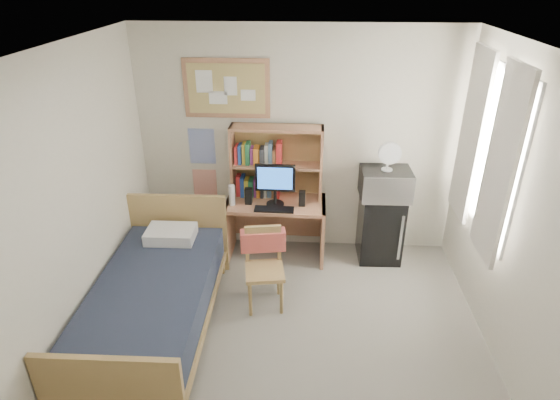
# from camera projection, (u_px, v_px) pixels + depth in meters

# --- Properties ---
(floor) EXTENTS (3.60, 4.20, 0.02)m
(floor) POSITION_uv_depth(u_px,v_px,m) (289.00, 372.00, 4.01)
(floor) COLOR gray
(floor) RESTS_ON ground
(ceiling) EXTENTS (3.60, 4.20, 0.02)m
(ceiling) POSITION_uv_depth(u_px,v_px,m) (292.00, 59.00, 2.84)
(ceiling) COLOR white
(ceiling) RESTS_ON wall_back
(wall_back) EXTENTS (3.60, 0.04, 2.60)m
(wall_back) POSITION_uv_depth(u_px,v_px,m) (298.00, 144.00, 5.29)
(wall_back) COLOR silver
(wall_back) RESTS_ON floor
(wall_left) EXTENTS (0.04, 4.20, 2.60)m
(wall_left) POSITION_uv_depth(u_px,v_px,m) (51.00, 234.00, 3.52)
(wall_left) COLOR silver
(wall_left) RESTS_ON floor
(wall_right) EXTENTS (0.04, 4.20, 2.60)m
(wall_right) POSITION_uv_depth(u_px,v_px,m) (543.00, 250.00, 3.32)
(wall_right) COLOR silver
(wall_right) RESTS_ON floor
(window_unit) EXTENTS (0.10, 1.40, 1.70)m
(window_unit) POSITION_uv_depth(u_px,v_px,m) (488.00, 150.00, 4.26)
(window_unit) COLOR white
(window_unit) RESTS_ON wall_right
(curtain_left) EXTENTS (0.04, 0.55, 1.70)m
(curtain_left) POSITION_uv_depth(u_px,v_px,m) (500.00, 167.00, 3.90)
(curtain_left) COLOR white
(curtain_left) RESTS_ON wall_right
(curtain_right) EXTENTS (0.04, 0.55, 1.70)m
(curtain_right) POSITION_uv_depth(u_px,v_px,m) (471.00, 136.00, 4.62)
(curtain_right) COLOR white
(curtain_right) RESTS_ON wall_right
(bulletin_board) EXTENTS (0.94, 0.03, 0.64)m
(bulletin_board) POSITION_uv_depth(u_px,v_px,m) (227.00, 88.00, 5.04)
(bulletin_board) COLOR tan
(bulletin_board) RESTS_ON wall_back
(poster_wave) EXTENTS (0.30, 0.01, 0.42)m
(poster_wave) POSITION_uv_depth(u_px,v_px,m) (202.00, 146.00, 5.37)
(poster_wave) COLOR #2A45AA
(poster_wave) RESTS_ON wall_back
(poster_japan) EXTENTS (0.28, 0.01, 0.36)m
(poster_japan) POSITION_uv_depth(u_px,v_px,m) (205.00, 183.00, 5.58)
(poster_japan) COLOR #D14224
(poster_japan) RESTS_ON wall_back
(desk) EXTENTS (1.14, 0.58, 0.71)m
(desk) POSITION_uv_depth(u_px,v_px,m) (276.00, 229.00, 5.46)
(desk) COLOR #AE7855
(desk) RESTS_ON floor
(desk_chair) EXTENTS (0.47, 0.47, 0.83)m
(desk_chair) POSITION_uv_depth(u_px,v_px,m) (265.00, 271.00, 4.61)
(desk_chair) COLOR tan
(desk_chair) RESTS_ON floor
(mini_fridge) EXTENTS (0.48, 0.48, 0.80)m
(mini_fridge) POSITION_uv_depth(u_px,v_px,m) (380.00, 227.00, 5.41)
(mini_fridge) COLOR black
(mini_fridge) RESTS_ON floor
(bed) EXTENTS (1.06, 2.07, 0.57)m
(bed) POSITION_uv_depth(u_px,v_px,m) (154.00, 308.00, 4.31)
(bed) COLOR #1B2131
(bed) RESTS_ON floor
(hutch) EXTENTS (1.03, 0.28, 0.84)m
(hutch) POSITION_uv_depth(u_px,v_px,m) (277.00, 163.00, 5.25)
(hutch) COLOR #AE7855
(hutch) RESTS_ON desk
(monitor) EXTENTS (0.44, 0.04, 0.47)m
(monitor) POSITION_uv_depth(u_px,v_px,m) (275.00, 186.00, 5.14)
(monitor) COLOR black
(monitor) RESTS_ON desk
(keyboard) EXTENTS (0.44, 0.15, 0.02)m
(keyboard) POSITION_uv_depth(u_px,v_px,m) (274.00, 209.00, 5.12)
(keyboard) COLOR black
(keyboard) RESTS_ON desk
(speaker_left) EXTENTS (0.08, 0.08, 0.19)m
(speaker_left) POSITION_uv_depth(u_px,v_px,m) (248.00, 196.00, 5.23)
(speaker_left) COLOR black
(speaker_left) RESTS_ON desk
(speaker_right) EXTENTS (0.07, 0.07, 0.17)m
(speaker_right) POSITION_uv_depth(u_px,v_px,m) (302.00, 198.00, 5.19)
(speaker_right) COLOR black
(speaker_right) RESTS_ON desk
(water_bottle) EXTENTS (0.07, 0.07, 0.24)m
(water_bottle) POSITION_uv_depth(u_px,v_px,m) (232.00, 195.00, 5.19)
(water_bottle) COLOR white
(water_bottle) RESTS_ON desk
(hoodie) EXTENTS (0.47, 0.21, 0.22)m
(hoodie) POSITION_uv_depth(u_px,v_px,m) (263.00, 240.00, 4.68)
(hoodie) COLOR #D35A50
(hoodie) RESTS_ON desk_chair
(microwave) EXTENTS (0.55, 0.42, 0.32)m
(microwave) POSITION_uv_depth(u_px,v_px,m) (385.00, 183.00, 5.14)
(microwave) COLOR silver
(microwave) RESTS_ON mini_fridge
(desk_fan) EXTENTS (0.25, 0.25, 0.30)m
(desk_fan) POSITION_uv_depth(u_px,v_px,m) (388.00, 157.00, 5.00)
(desk_fan) COLOR white
(desk_fan) RESTS_ON microwave
(pillow) EXTENTS (0.50, 0.35, 0.12)m
(pillow) POSITION_uv_depth(u_px,v_px,m) (171.00, 234.00, 4.83)
(pillow) COLOR white
(pillow) RESTS_ON bed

